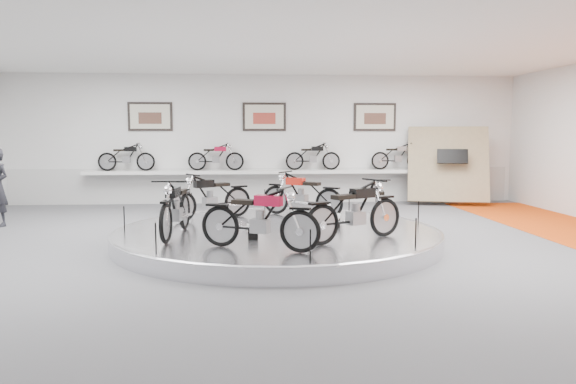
{
  "coord_description": "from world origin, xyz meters",
  "views": [
    {
      "loc": [
        -0.66,
        -10.64,
        2.19
      ],
      "look_at": [
        0.24,
        0.6,
        1.01
      ],
      "focal_mm": 35.0,
      "sensor_mm": 36.0,
      "label": 1
    }
  ],
  "objects": [
    {
      "name": "shelf_bike_d",
      "position": [
        4.2,
        6.7,
        1.42
      ],
      "size": [
        1.22,
        0.43,
        0.73
      ],
      "primitive_type": null,
      "color": "#B4B3B9",
      "rests_on": "shelf"
    },
    {
      "name": "bike_e",
      "position": [
        -0.41,
        -1.64,
        0.82
      ],
      "size": [
        1.88,
        1.33,
        1.05
      ],
      "primitive_type": null,
      "rotation": [
        0.0,
        0.0,
        5.84
      ],
      "color": "maroon",
      "rests_on": "display_platform"
    },
    {
      "name": "shelf_bike_c",
      "position": [
        1.5,
        6.7,
        1.42
      ],
      "size": [
        1.22,
        0.43,
        0.73
      ],
      "primitive_type": null,
      "color": "black",
      "rests_on": "shelf"
    },
    {
      "name": "bike_c",
      "position": [
        -1.38,
        1.67,
        0.81
      ],
      "size": [
        1.8,
        1.47,
        1.03
      ],
      "primitive_type": null,
      "rotation": [
        0.0,
        0.0,
        3.72
      ],
      "color": "black",
      "rests_on": "display_platform"
    },
    {
      "name": "ceiling",
      "position": [
        0.0,
        0.0,
        4.0
      ],
      "size": [
        16.0,
        16.0,
        0.0
      ],
      "primitive_type": "plane",
      "rotation": [
        3.14,
        0.0,
        0.0
      ],
      "color": "white",
      "rests_on": "wall_back"
    },
    {
      "name": "dado_band",
      "position": [
        0.0,
        6.98,
        0.55
      ],
      "size": [
        15.68,
        0.04,
        1.1
      ],
      "primitive_type": "cube",
      "color": "#BCBCBA",
      "rests_on": "floor"
    },
    {
      "name": "shelf",
      "position": [
        0.0,
        6.7,
        1.0
      ],
      "size": [
        11.0,
        0.55,
        0.1
      ],
      "primitive_type": "cube",
      "color": "silver",
      "rests_on": "wall_back"
    },
    {
      "name": "shelf_bike_b",
      "position": [
        -1.5,
        6.7,
        1.42
      ],
      "size": [
        1.22,
        0.43,
        0.73
      ],
      "primitive_type": null,
      "color": "maroon",
      "rests_on": "shelf"
    },
    {
      "name": "bike_f",
      "position": [
        1.28,
        -1.02,
        0.84
      ],
      "size": [
        1.91,
        1.47,
        1.08
      ],
      "primitive_type": null,
      "rotation": [
        0.0,
        0.0,
        6.8
      ],
      "color": "black",
      "rests_on": "display_platform"
    },
    {
      "name": "poster_left",
      "position": [
        -3.5,
        6.96,
        2.7
      ],
      "size": [
        1.35,
        0.06,
        0.88
      ],
      "primitive_type": "cube",
      "color": "beige",
      "rests_on": "wall_back"
    },
    {
      "name": "platform_rim",
      "position": [
        0.0,
        0.3,
        0.27
      ],
      "size": [
        6.4,
        6.4,
        0.1
      ],
      "primitive_type": "torus",
      "color": "#B2B2BA",
      "rests_on": "display_platform"
    },
    {
      "name": "wall_front",
      "position": [
        0.0,
        -7.0,
        2.0
      ],
      "size": [
        16.0,
        0.0,
        16.0
      ],
      "primitive_type": "plane",
      "rotation": [
        -1.57,
        0.0,
        0.0
      ],
      "color": "silver",
      "rests_on": "floor"
    },
    {
      "name": "bike_b",
      "position": [
        0.66,
        2.0,
        0.81
      ],
      "size": [
        1.78,
        1.48,
        1.02
      ],
      "primitive_type": null,
      "rotation": [
        0.0,
        0.0,
        2.55
      ],
      "color": "red",
      "rests_on": "display_platform"
    },
    {
      "name": "poster_center",
      "position": [
        0.0,
        6.96,
        2.7
      ],
      "size": [
        1.35,
        0.06,
        0.88
      ],
      "primitive_type": "cube",
      "color": "beige",
      "rests_on": "wall_back"
    },
    {
      "name": "shelf_bike_a",
      "position": [
        -4.2,
        6.7,
        1.42
      ],
      "size": [
        1.22,
        0.43,
        0.73
      ],
      "primitive_type": null,
      "color": "black",
      "rests_on": "shelf"
    },
    {
      "name": "poster_right",
      "position": [
        3.5,
        6.96,
        2.7
      ],
      "size": [
        1.35,
        0.06,
        0.88
      ],
      "primitive_type": "cube",
      "color": "beige",
      "rests_on": "wall_back"
    },
    {
      "name": "wall_back",
      "position": [
        0.0,
        7.0,
        2.0
      ],
      "size": [
        16.0,
        0.0,
        16.0
      ],
      "primitive_type": "plane",
      "rotation": [
        1.57,
        0.0,
        0.0
      ],
      "color": "silver",
      "rests_on": "floor"
    },
    {
      "name": "display_platform",
      "position": [
        0.0,
        0.3,
        0.15
      ],
      "size": [
        6.4,
        6.4,
        0.3
      ],
      "primitive_type": "cylinder",
      "color": "silver",
      "rests_on": "floor"
    },
    {
      "name": "floor",
      "position": [
        0.0,
        0.0,
        0.0
      ],
      "size": [
        16.0,
        16.0,
        0.0
      ],
      "primitive_type": "plane",
      "color": "#545457",
      "rests_on": "ground"
    },
    {
      "name": "display_panel",
      "position": [
        5.6,
        6.1,
        1.25
      ],
      "size": [
        2.56,
        1.52,
        2.3
      ],
      "primitive_type": "cube",
      "rotation": [
        -0.35,
        0.0,
        -0.26
      ],
      "color": "#94815C",
      "rests_on": "floor"
    },
    {
      "name": "bike_d",
      "position": [
        -1.91,
        -0.3,
        0.84
      ],
      "size": [
        0.86,
        1.89,
        1.07
      ],
      "primitive_type": null,
      "rotation": [
        0.0,
        0.0,
        4.59
      ],
      "color": "black",
      "rests_on": "display_platform"
    },
    {
      "name": "bike_a",
      "position": [
        2.17,
        0.85,
        0.75
      ],
      "size": [
        0.82,
        1.62,
        0.91
      ],
      "primitive_type": null,
      "rotation": [
        0.0,
        0.0,
        1.38
      ],
      "color": "#B4B3B9",
      "rests_on": "display_platform"
    }
  ]
}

